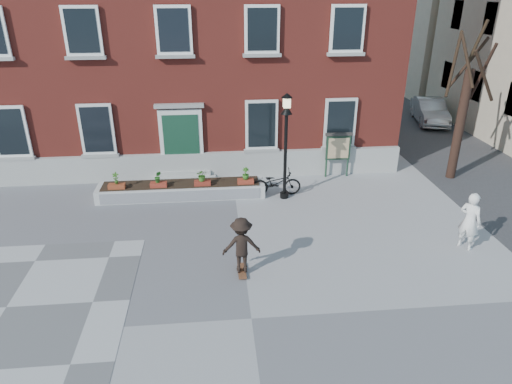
{
  "coord_description": "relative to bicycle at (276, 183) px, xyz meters",
  "views": [
    {
      "loc": [
        -0.73,
        -8.64,
        7.25
      ],
      "look_at": [
        0.5,
        4.0,
        1.5
      ],
      "focal_mm": 32.0,
      "sensor_mm": 36.0,
      "label": 1
    }
  ],
  "objects": [
    {
      "name": "ground",
      "position": [
        -1.55,
        -6.98,
        -0.5
      ],
      "size": [
        100.0,
        100.0,
        0.0
      ],
      "primitive_type": "plane",
      "color": "gray",
      "rests_on": "ground"
    },
    {
      "name": "checker_patch",
      "position": [
        -7.55,
        -5.98,
        -0.49
      ],
      "size": [
        6.0,
        6.0,
        0.01
      ],
      "primitive_type": "cube",
      "color": "#5B5B5E",
      "rests_on": "ground"
    },
    {
      "name": "bicycle",
      "position": [
        0.0,
        0.0,
        0.0
      ],
      "size": [
        1.9,
        0.69,
        0.99
      ],
      "primitive_type": "imported",
      "rotation": [
        0.0,
        0.0,
        1.55
      ],
      "color": "black",
      "rests_on": "ground"
    },
    {
      "name": "parked_car",
      "position": [
        10.2,
        9.11,
        0.19
      ],
      "size": [
        2.32,
        4.4,
        1.38
      ],
      "primitive_type": "imported",
      "rotation": [
        0.0,
        0.0,
        -0.22
      ],
      "color": "#B4B7B9",
      "rests_on": "ground"
    },
    {
      "name": "bystander",
      "position": [
        5.18,
        -4.36,
        0.41
      ],
      "size": [
        0.72,
        0.79,
        1.81
      ],
      "primitive_type": "imported",
      "rotation": [
        0.0,
        0.0,
        2.16
      ],
      "color": "white",
      "rests_on": "ground"
    },
    {
      "name": "brick_building",
      "position": [
        -3.55,
        6.99,
        5.81
      ],
      "size": [
        18.4,
        10.85,
        12.6
      ],
      "color": "#983329",
      "rests_on": "ground"
    },
    {
      "name": "planter_assembly",
      "position": [
        -3.53,
        0.19,
        -0.19
      ],
      "size": [
        6.2,
        1.12,
        1.15
      ],
      "color": "silver",
      "rests_on": "ground"
    },
    {
      "name": "bare_tree",
      "position": [
        7.46,
        1.03,
        2.3
      ],
      "size": [
        1.83,
        1.83,
        6.16
      ],
      "color": "#311E16",
      "rests_on": "ground"
    },
    {
      "name": "lamp_post",
      "position": [
        0.28,
        -0.28,
        2.04
      ],
      "size": [
        0.4,
        0.4,
        3.93
      ],
      "color": "black",
      "rests_on": "ground"
    },
    {
      "name": "notice_board",
      "position": [
        2.76,
        1.58,
        0.77
      ],
      "size": [
        1.1,
        0.16,
        1.87
      ],
      "color": "#1B3623",
      "rests_on": "ground"
    },
    {
      "name": "skateboarder",
      "position": [
        -1.64,
        -5.04,
        0.38
      ],
      "size": [
        1.05,
        0.78,
        1.68
      ],
      "color": "brown",
      "rests_on": "ground"
    }
  ]
}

